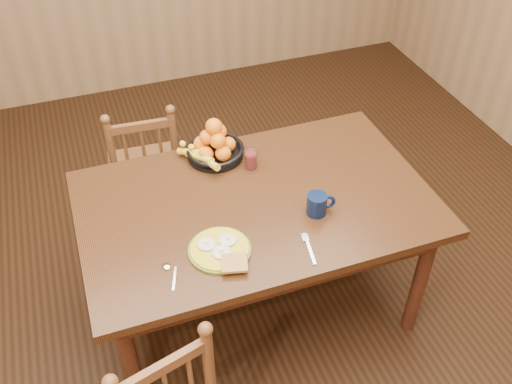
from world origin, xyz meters
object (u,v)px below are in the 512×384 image
object	(u,v)px
fruit_bowl	(214,146)
coffee_mug	(318,204)
breakfast_plate	(220,250)
chair_far	(146,169)
dining_table	(256,214)

from	to	relation	value
fruit_bowl	coffee_mug	bearing A→B (deg)	-60.08
coffee_mug	fruit_bowl	world-z (taller)	fruit_bowl
breakfast_plate	chair_far	bearing A→B (deg)	97.57
dining_table	breakfast_plate	distance (m)	0.37
chair_far	coffee_mug	size ratio (longest dim) A/B	6.64
fruit_bowl	breakfast_plate	bearing A→B (deg)	-104.28
breakfast_plate	dining_table	bearing A→B (deg)	45.63
coffee_mug	fruit_bowl	xyz separation A→B (m)	(-0.31, 0.55, 0.01)
coffee_mug	dining_table	bearing A→B (deg)	143.63
dining_table	coffee_mug	xyz separation A→B (m)	(0.23, -0.17, 0.14)
chair_far	fruit_bowl	world-z (taller)	fruit_bowl
dining_table	chair_far	world-z (taller)	chair_far
chair_far	breakfast_plate	bearing A→B (deg)	101.43
chair_far	breakfast_plate	distance (m)	1.12
dining_table	chair_far	distance (m)	0.92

